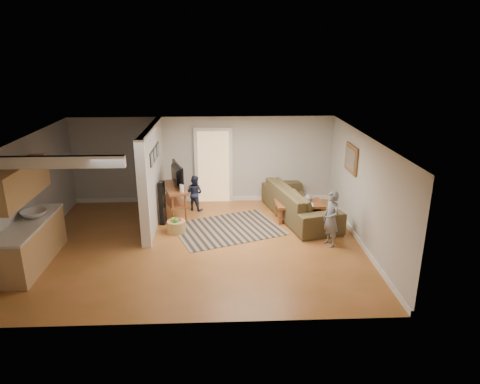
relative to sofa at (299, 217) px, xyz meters
name	(u,v)px	position (x,y,z in m)	size (l,w,h in m)	color
ground	(200,244)	(-2.60, -1.55, 0.00)	(7.50, 7.50, 0.00)	brown
room_shell	(152,179)	(-3.67, -1.12, 1.46)	(7.54, 6.02, 2.52)	#ABA9A3
area_rug	(228,229)	(-1.93, -0.69, 0.01)	(2.54, 1.85, 0.01)	black
sofa	(299,217)	(0.00, 0.00, 0.00)	(2.93, 1.15, 0.86)	#433D21
coffee_table	(300,206)	(-0.03, -0.16, 0.38)	(1.25, 0.76, 0.73)	brown
tv_console	(174,189)	(-3.33, 0.24, 0.76)	(0.89, 1.42, 1.15)	brown
speaker_left	(162,204)	(-3.60, -0.35, 0.57)	(0.11, 0.11, 1.14)	black
speaker_right	(163,202)	(-3.60, -0.15, 0.56)	(0.11, 0.11, 1.12)	black
toy_basket	(176,226)	(-3.20, -0.84, 0.17)	(0.45, 0.45, 0.41)	#A57F47
child	(329,245)	(0.40, -1.73, 0.00)	(0.48, 0.31, 1.30)	slate
toddler	(195,210)	(-2.83, 0.70, 0.00)	(0.49, 0.38, 1.00)	#212946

